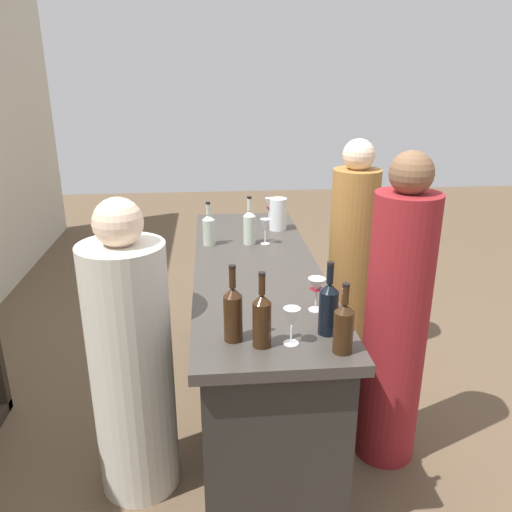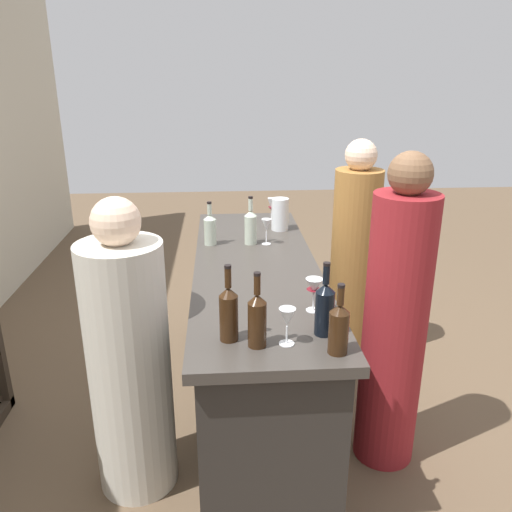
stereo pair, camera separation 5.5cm
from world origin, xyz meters
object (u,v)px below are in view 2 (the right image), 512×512
(wine_bottle_second_left_amber_brown, at_px, (257,319))
(water_pitcher, at_px, (280,214))
(wine_glass_near_right, at_px, (266,226))
(wine_bottle_rightmost_clear_pale, at_px, (251,226))
(wine_glass_near_center, at_px, (272,206))
(person_center_guest, at_px, (395,327))
(wine_glass_near_left, at_px, (314,288))
(wine_glass_far_left, at_px, (287,319))
(person_server_behind, at_px, (129,364))
(wine_bottle_leftmost_amber_brown, at_px, (339,327))
(wine_bottle_second_right_near_black, at_px, (325,307))
(person_left_guest, at_px, (354,261))
(wine_bottle_center_amber_brown, at_px, (229,312))
(wine_bottle_far_right_clear_pale, at_px, (210,228))

(wine_bottle_second_left_amber_brown, distance_m, water_pitcher, 1.59)
(wine_glass_near_right, bearing_deg, wine_bottle_rightmost_clear_pale, 80.78)
(wine_glass_near_center, distance_m, person_center_guest, 1.49)
(wine_glass_near_left, relative_size, wine_glass_far_left, 1.00)
(wine_glass_near_left, bearing_deg, person_server_behind, 88.00)
(wine_bottle_leftmost_amber_brown, xyz_separation_m, wine_bottle_rightmost_clear_pale, (1.35, 0.26, 0.01))
(wine_bottle_second_right_near_black, xyz_separation_m, person_left_guest, (1.38, -0.49, -0.33))
(wine_bottle_center_amber_brown, bearing_deg, person_left_guest, -32.26)
(wine_glass_near_left, bearing_deg, water_pitcher, 0.33)
(water_pitcher, bearing_deg, wine_bottle_center_amber_brown, 165.82)
(wine_bottle_leftmost_amber_brown, relative_size, wine_glass_far_left, 1.84)
(wine_bottle_rightmost_clear_pale, height_order, water_pitcher, wine_bottle_rightmost_clear_pale)
(wine_bottle_second_left_amber_brown, distance_m, wine_bottle_second_right_near_black, 0.29)
(wine_bottle_center_amber_brown, height_order, wine_glass_near_right, wine_bottle_center_amber_brown)
(wine_bottle_leftmost_amber_brown, height_order, wine_bottle_second_right_near_black, wine_bottle_second_right_near_black)
(wine_glass_near_center, distance_m, wine_glass_far_left, 1.82)
(wine_bottle_leftmost_amber_brown, height_order, wine_bottle_far_right_clear_pale, wine_bottle_leftmost_amber_brown)
(person_left_guest, bearing_deg, person_center_guest, 100.86)
(wine_glass_near_center, xyz_separation_m, person_center_guest, (-1.39, -0.48, -0.27))
(person_left_guest, bearing_deg, wine_glass_near_right, 31.99)
(wine_bottle_rightmost_clear_pale, height_order, person_server_behind, person_server_behind)
(wine_bottle_far_right_clear_pale, distance_m, wine_glass_near_right, 0.35)
(wine_bottle_second_left_amber_brown, height_order, wine_glass_near_left, wine_bottle_second_left_amber_brown)
(wine_glass_near_center, bearing_deg, person_left_guest, -123.37)
(wine_glass_near_left, height_order, person_center_guest, person_center_guest)
(wine_bottle_center_amber_brown, bearing_deg, wine_glass_near_center, -11.20)
(wine_glass_near_left, xyz_separation_m, wine_glass_far_left, (-0.29, 0.16, -0.00))
(wine_bottle_second_left_amber_brown, xyz_separation_m, person_left_guest, (1.46, -0.78, -0.33))
(wine_glass_far_left, height_order, person_left_guest, person_left_guest)
(wine_glass_far_left, bearing_deg, wine_bottle_leftmost_amber_brown, -112.59)
(person_server_behind, bearing_deg, wine_bottle_second_right_near_black, -24.12)
(water_pitcher, relative_size, person_left_guest, 0.14)
(wine_bottle_rightmost_clear_pale, height_order, person_left_guest, person_left_guest)
(wine_bottle_rightmost_clear_pale, xyz_separation_m, wine_bottle_far_right_clear_pale, (0.01, 0.25, -0.01))
(wine_glass_far_left, bearing_deg, person_left_guest, -24.27)
(wine_bottle_rightmost_clear_pale, distance_m, wine_bottle_far_right_clear_pale, 0.25)
(wine_bottle_center_amber_brown, relative_size, person_center_guest, 0.20)
(wine_bottle_center_amber_brown, relative_size, wine_bottle_far_right_clear_pale, 1.18)
(wine_bottle_far_right_clear_pale, height_order, person_server_behind, person_server_behind)
(wine_bottle_far_right_clear_pale, xyz_separation_m, person_center_guest, (-0.85, -0.92, -0.27))
(wine_bottle_far_right_clear_pale, xyz_separation_m, water_pitcher, (0.28, -0.47, 0.01))
(wine_bottle_rightmost_clear_pale, distance_m, wine_glass_near_left, 1.00)
(wine_bottle_far_right_clear_pale, bearing_deg, person_left_guest, -79.46)
(person_left_guest, bearing_deg, wine_glass_near_center, -19.32)
(wine_glass_near_right, bearing_deg, person_left_guest, -72.06)
(wine_bottle_second_left_amber_brown, bearing_deg, wine_glass_near_center, -7.47)
(water_pitcher, bearing_deg, wine_bottle_second_left_amber_brown, 170.18)
(water_pitcher, distance_m, person_left_guest, 0.61)
(wine_bottle_second_right_near_black, bearing_deg, wine_glass_far_left, 114.36)
(wine_bottle_second_left_amber_brown, height_order, wine_glass_near_right, wine_bottle_second_left_amber_brown)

